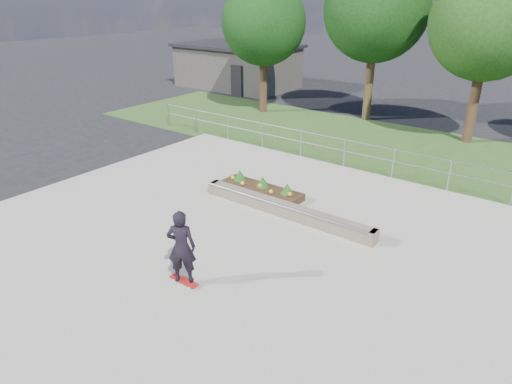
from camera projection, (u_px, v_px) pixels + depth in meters
ground at (218, 244)px, 12.65m from camera, size 120.00×120.00×0.00m
grass_verge at (379, 146)px, 20.67m from camera, size 30.00×8.00×0.02m
concrete_slab at (218, 243)px, 12.64m from camera, size 15.00×15.00×0.06m
fence at (345, 149)px, 17.81m from camera, size 20.06×0.06×1.20m
building at (237, 66)px, 32.90m from camera, size 8.40×5.40×3.00m
tree_far_left at (264, 23)px, 24.59m from camera, size 4.55×4.55×7.15m
tree_mid_left at (376, 9)px, 22.71m from camera, size 5.25×5.25×8.25m
tree_mid_right at (489, 22)px, 19.09m from camera, size 4.90×4.90×7.70m
grind_ledge at (285, 209)px, 14.05m from camera, size 6.00×0.44×0.43m
planter_bed at (259, 190)px, 15.47m from camera, size 3.00×1.20×0.61m
skateboarder at (181, 247)px, 10.45m from camera, size 0.80×0.72×1.91m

